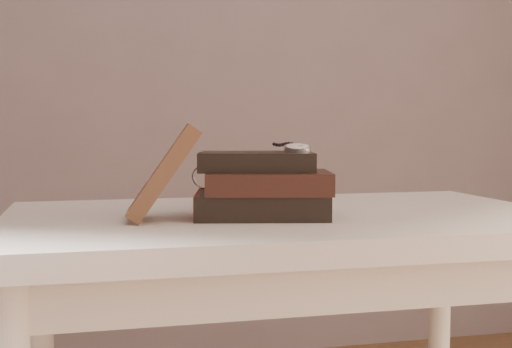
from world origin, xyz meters
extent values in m
cube|color=gray|center=(0.00, 1.75, 1.35)|extent=(3.50, 0.02, 2.70)
cube|color=silver|center=(0.00, 0.35, 0.73)|extent=(1.00, 0.60, 0.04)
cube|color=white|center=(0.00, 0.35, 0.67)|extent=(0.88, 0.49, 0.08)
cube|color=black|center=(-0.06, 0.31, 0.77)|extent=(0.25, 0.20, 0.04)
cube|color=#F5E8C8|center=(-0.05, 0.31, 0.77)|extent=(0.24, 0.19, 0.03)
cube|color=gold|center=(-0.16, 0.35, 0.77)|extent=(0.01, 0.01, 0.04)
cube|color=maroon|center=(-0.16, 0.33, 0.77)|extent=(0.04, 0.14, 0.04)
cube|color=black|center=(-0.05, 0.30, 0.81)|extent=(0.24, 0.19, 0.04)
cube|color=#F5E8C8|center=(-0.05, 0.30, 0.81)|extent=(0.23, 0.17, 0.03)
cube|color=gold|center=(-0.14, 0.34, 0.81)|extent=(0.01, 0.01, 0.04)
cube|color=black|center=(-0.06, 0.32, 0.85)|extent=(0.22, 0.17, 0.03)
cube|color=#F5E8C8|center=(-0.06, 0.32, 0.85)|extent=(0.21, 0.16, 0.03)
cube|color=gold|center=(-0.15, 0.36, 0.85)|extent=(0.01, 0.01, 0.03)
cube|color=#422619|center=(-0.23, 0.31, 0.83)|extent=(0.14, 0.12, 0.16)
cylinder|color=silver|center=(0.00, 0.28, 0.87)|extent=(0.06, 0.06, 0.02)
cylinder|color=white|center=(0.00, 0.28, 0.87)|extent=(0.05, 0.05, 0.01)
torus|color=silver|center=(0.00, 0.28, 0.87)|extent=(0.05, 0.05, 0.01)
cylinder|color=silver|center=(0.00, 0.31, 0.87)|extent=(0.01, 0.01, 0.01)
cube|color=black|center=(0.00, 0.29, 0.87)|extent=(0.00, 0.01, 0.00)
cube|color=black|center=(0.00, 0.28, 0.87)|extent=(0.01, 0.00, 0.00)
sphere|color=black|center=(0.00, 0.32, 0.87)|extent=(0.01, 0.01, 0.01)
sphere|color=black|center=(0.00, 0.33, 0.88)|extent=(0.01, 0.01, 0.01)
sphere|color=black|center=(0.00, 0.34, 0.88)|extent=(0.01, 0.01, 0.01)
sphere|color=black|center=(0.00, 0.35, 0.88)|extent=(0.01, 0.01, 0.01)
sphere|color=black|center=(0.00, 0.36, 0.87)|extent=(0.01, 0.01, 0.01)
sphere|color=black|center=(-0.01, 0.38, 0.87)|extent=(0.01, 0.01, 0.01)
sphere|color=black|center=(-0.01, 0.39, 0.87)|extent=(0.01, 0.01, 0.01)
sphere|color=black|center=(-0.01, 0.40, 0.87)|extent=(0.01, 0.01, 0.01)
torus|color=silver|center=(-0.14, 0.40, 0.81)|extent=(0.05, 0.02, 0.05)
torus|color=silver|center=(-0.10, 0.39, 0.81)|extent=(0.05, 0.02, 0.05)
cylinder|color=silver|center=(-0.12, 0.39, 0.82)|extent=(0.01, 0.01, 0.00)
cylinder|color=silver|center=(-0.15, 0.45, 0.81)|extent=(0.02, 0.10, 0.02)
cylinder|color=silver|center=(-0.07, 0.43, 0.81)|extent=(0.02, 0.10, 0.02)
camera|label=1|loc=(-0.34, -0.82, 0.91)|focal=47.33mm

